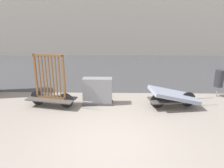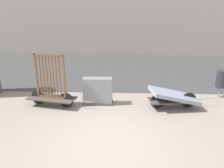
# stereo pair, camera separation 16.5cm
# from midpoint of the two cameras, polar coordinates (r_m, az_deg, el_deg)

# --- Properties ---
(ground_plane) EXTENTS (60.00, 60.00, 0.00)m
(ground_plane) POSITION_cam_midpoint_polar(r_m,az_deg,el_deg) (6.04, -1.31, -15.14)
(ground_plane) COLOR gray
(road_strip) EXTENTS (56.00, 9.39, 0.01)m
(road_strip) POSITION_cam_midpoint_polar(r_m,az_deg,el_deg) (14.13, 0.19, 4.14)
(road_strip) COLOR #424244
(road_strip) RESTS_ON ground_plane
(bike_cart_with_bedframe) EXTENTS (2.51, 1.06, 1.97)m
(bike_cart_with_bedframe) POSITION_cam_midpoint_polar(r_m,az_deg,el_deg) (8.34, -16.20, -1.60)
(bike_cart_with_bedframe) COLOR #4C4742
(bike_cart_with_bedframe) RESTS_ON ground_plane
(bike_cart_with_mattress) EXTENTS (2.51, 1.26, 0.75)m
(bike_cart_with_mattress) POSITION_cam_midpoint_polar(r_m,az_deg,el_deg) (8.28, 15.22, -3.05)
(bike_cart_with_mattress) COLOR #4C4742
(bike_cart_with_mattress) RESTS_ON ground_plane
(utility_cabinet) EXTENTS (1.15, 0.45, 1.03)m
(utility_cabinet) POSITION_cam_midpoint_polar(r_m,az_deg,el_deg) (8.31, -4.36, -2.15)
(utility_cabinet) COLOR #4C4C4C
(utility_cabinet) RESTS_ON ground_plane
(trash_bin) EXTENTS (0.36, 0.36, 1.14)m
(trash_bin) POSITION_cam_midpoint_polar(r_m,az_deg,el_deg) (9.95, 25.77, 1.29)
(trash_bin) COLOR gray
(trash_bin) RESTS_ON ground_plane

